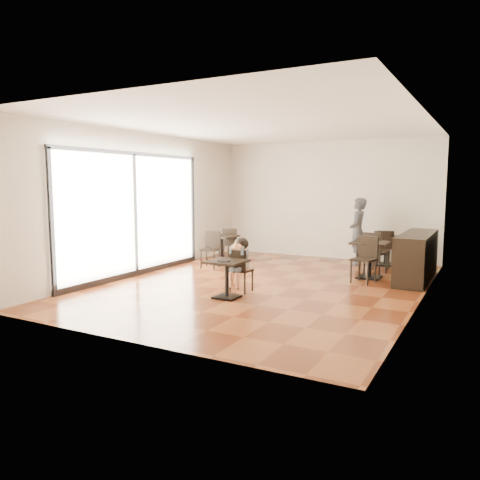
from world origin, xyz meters
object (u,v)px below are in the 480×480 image
Objects in this scene: cafe_table_mid at (370,260)px; cafe_table_back at (385,251)px; child_chair at (241,271)px; chair_mid_a at (375,253)px; child_table at (227,279)px; child at (241,265)px; cafe_table_left at (221,250)px; chair_mid_b at (364,260)px; adult_patron at (358,231)px; chair_back_b at (381,250)px; chair_back_a at (386,248)px; chair_left_a at (232,245)px; chair_left_b at (210,250)px.

cafe_table_mid is 1.84m from cafe_table_back.
chair_mid_a is at bearing -121.56° from child_chair.
child_table is 0.55m from child_chair.
cafe_table_left is (-1.88, 2.44, -0.15)m from child.
child_table is 0.83× the size of child_chair.
chair_mid_b is (0.00, -0.55, 0.08)m from cafe_table_mid.
cafe_table_mid is 1.08× the size of cafe_table_left.
adult_patron is 1.77× the size of chair_mid_a.
chair_back_b is at bearing 64.30° from child.
adult_patron is at bearing 14.50° from chair_back_a.
cafe_table_left is 0.83× the size of chair_left_a.
cafe_table_mid is at bearing 58.44° from child_table.
chair_mid_b reaches higher than cafe_table_mid.
cafe_table_back is 0.83× the size of chair_back_a.
cafe_table_mid is 0.56m from chair_mid_a.
cafe_table_back is (1.82, 4.30, -0.15)m from child.
cafe_table_mid is at bearing 102.02° from chair_mid_a.
chair_mid_b is at bearing -90.00° from cafe_table_mid.
chair_mid_a is (1.85, 3.01, -0.04)m from child.
child_table is 3.54m from cafe_table_left.
adult_patron reaches higher than chair_mid_b.
chair_mid_b is at bearing -89.37° from cafe_table_back.
child is at bearing 90.00° from child_table.
cafe_table_mid is at bearing -126.93° from child_chair.
chair_back_b is at bearing 82.80° from chair_back_a.
chair_mid_b is 1.08× the size of chair_left_b.
chair_mid_b is (1.85, 1.91, -0.04)m from child.
chair_back_a reaches higher than chair_left_b.
chair_left_a reaches higher than cafe_table_mid.
chair_back_a is (3.71, 1.86, 0.08)m from cafe_table_left.
child_chair is at bearing -52.43° from cafe_table_left.
adult_patron reaches higher than chair_mid_a.
chair_mid_a is at bearing 83.97° from chair_back_a.
adult_patron is 1.90× the size of chair_back_b.
chair_mid_b is at bearing 53.07° from child_table.
child is 3.08m from cafe_table_mid.
child_chair is at bearing 113.15° from chair_left_a.
cafe_table_left is 0.77× the size of chair_mid_b.
chair_mid_b reaches higher than chair_left_a.
chair_mid_a is (1.85, 3.56, 0.14)m from child_table.
chair_left_b is (-3.73, -0.57, 0.05)m from cafe_table_mid.
child_table is 0.66× the size of child.
child_table is at bearing 74.57° from chair_mid_a.
chair_mid_b is (0.00, -1.10, 0.00)m from chair_mid_a.
cafe_table_mid reaches higher than child_table.
cafe_table_left is 0.83× the size of chair_back_b.
chair_back_b is at bearing 91.13° from cafe_table_mid.
adult_patron is at bearing 26.12° from chair_left_b.
cafe_table_mid is 1.33m from chair_back_b.
cafe_table_back is (3.71, 1.86, 0.00)m from cafe_table_left.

